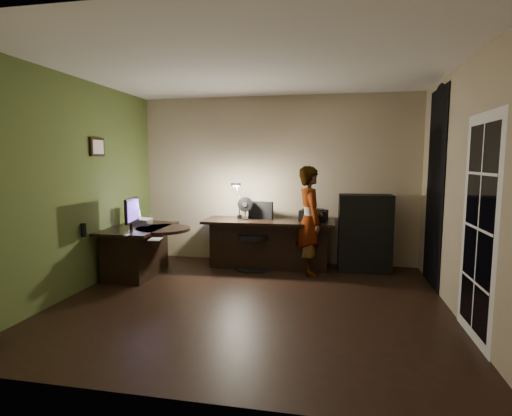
% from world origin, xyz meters
% --- Properties ---
extents(floor, '(4.50, 4.00, 0.01)m').
position_xyz_m(floor, '(0.00, 0.00, -0.01)').
color(floor, black).
rests_on(floor, ground).
extents(ceiling, '(4.50, 4.00, 0.01)m').
position_xyz_m(ceiling, '(0.00, 0.00, 2.71)').
color(ceiling, silver).
rests_on(ceiling, floor).
extents(wall_back, '(4.50, 0.01, 2.70)m').
position_xyz_m(wall_back, '(0.00, 2.00, 1.35)').
color(wall_back, tan).
rests_on(wall_back, floor).
extents(wall_front, '(4.50, 0.01, 2.70)m').
position_xyz_m(wall_front, '(0.00, -2.00, 1.35)').
color(wall_front, tan).
rests_on(wall_front, floor).
extents(wall_left, '(0.01, 4.00, 2.70)m').
position_xyz_m(wall_left, '(-2.25, 0.00, 1.35)').
color(wall_left, tan).
rests_on(wall_left, floor).
extents(wall_right, '(0.01, 4.00, 2.70)m').
position_xyz_m(wall_right, '(2.25, 0.00, 1.35)').
color(wall_right, tan).
rests_on(wall_right, floor).
extents(green_wall_overlay, '(0.00, 4.00, 2.70)m').
position_xyz_m(green_wall_overlay, '(-2.24, 0.00, 1.35)').
color(green_wall_overlay, '#495C27').
rests_on(green_wall_overlay, floor).
extents(arched_doorway, '(0.01, 0.90, 2.60)m').
position_xyz_m(arched_doorway, '(2.24, 1.15, 1.30)').
color(arched_doorway, black).
rests_on(arched_doorway, floor).
extents(french_door, '(0.02, 0.92, 2.10)m').
position_xyz_m(french_door, '(2.24, -0.55, 1.05)').
color(french_door, white).
rests_on(french_door, floor).
extents(framed_picture, '(0.04, 0.30, 0.25)m').
position_xyz_m(framed_picture, '(-2.22, 0.45, 1.85)').
color(framed_picture, black).
rests_on(framed_picture, wall_left).
extents(desk_left, '(0.79, 1.26, 0.72)m').
position_xyz_m(desk_left, '(-1.83, 0.78, 0.36)').
color(desk_left, black).
rests_on(desk_left, floor).
extents(desk_right, '(2.02, 0.75, 0.75)m').
position_xyz_m(desk_right, '(-0.05, 1.57, 0.38)').
color(desk_right, black).
rests_on(desk_right, floor).
extents(cabinet, '(0.79, 0.42, 1.16)m').
position_xyz_m(cabinet, '(1.40, 1.66, 0.58)').
color(cabinet, black).
rests_on(cabinet, floor).
extents(laptop_stand, '(0.26, 0.22, 0.10)m').
position_xyz_m(laptop_stand, '(-1.85, 0.94, 0.75)').
color(laptop_stand, silver).
rests_on(laptop_stand, desk_left).
extents(laptop, '(0.35, 0.34, 0.20)m').
position_xyz_m(laptop, '(-1.85, 0.94, 0.91)').
color(laptop, silver).
rests_on(laptop, laptop_stand).
extents(monitor, '(0.20, 0.52, 0.34)m').
position_xyz_m(monitor, '(-1.76, 0.45, 0.87)').
color(monitor, black).
rests_on(monitor, desk_left).
extents(mouse, '(0.09, 0.11, 0.03)m').
position_xyz_m(mouse, '(-1.67, 0.16, 0.72)').
color(mouse, silver).
rests_on(mouse, desk_left).
extents(phone, '(0.07, 0.14, 0.01)m').
position_xyz_m(phone, '(-1.45, 1.15, 0.70)').
color(phone, black).
rests_on(phone, desk_left).
extents(pen, '(0.09, 0.11, 0.01)m').
position_xyz_m(pen, '(-1.74, 0.70, 0.70)').
color(pen, black).
rests_on(pen, desk_left).
extents(speaker, '(0.09, 0.09, 0.17)m').
position_xyz_m(speaker, '(-2.19, 0.04, 0.79)').
color(speaker, black).
rests_on(speaker, desk_left).
extents(notepad, '(0.17, 0.22, 0.01)m').
position_xyz_m(notepad, '(-1.22, 0.04, 0.70)').
color(notepad, silver).
rests_on(notepad, desk_left).
extents(desk_fan, '(0.24, 0.14, 0.35)m').
position_xyz_m(desk_fan, '(-0.42, 1.56, 0.93)').
color(desk_fan, black).
rests_on(desk_fan, desk_right).
extents(headphones, '(0.18, 0.10, 0.08)m').
position_xyz_m(headphones, '(0.55, 1.63, 0.79)').
color(headphones, navy).
rests_on(headphones, desk_right).
extents(printer, '(0.44, 0.37, 0.18)m').
position_xyz_m(printer, '(0.63, 1.64, 0.84)').
color(printer, black).
rests_on(printer, desk_right).
extents(desk_lamp, '(0.16, 0.28, 0.60)m').
position_xyz_m(desk_lamp, '(-0.53, 1.63, 1.06)').
color(desk_lamp, black).
rests_on(desk_lamp, desk_right).
extents(office_chair, '(0.71, 0.71, 1.03)m').
position_xyz_m(office_chair, '(-0.27, 1.45, 0.52)').
color(office_chair, black).
rests_on(office_chair, floor).
extents(person, '(0.55, 0.66, 1.59)m').
position_xyz_m(person, '(0.59, 1.36, 0.80)').
color(person, '#D8A88C').
rests_on(person, floor).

